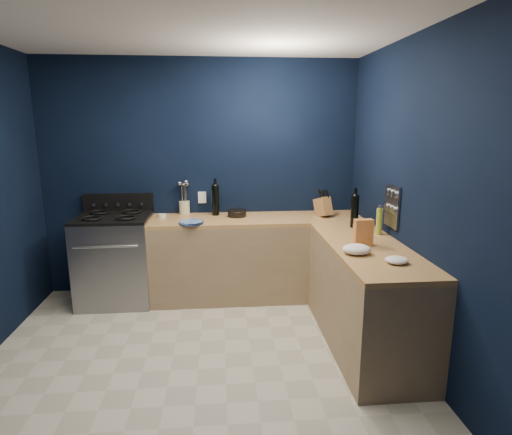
{
  "coord_description": "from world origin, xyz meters",
  "views": [
    {
      "loc": [
        0.19,
        -3.05,
        1.92
      ],
      "look_at": [
        0.55,
        1.0,
        1.0
      ],
      "focal_mm": 29.78,
      "sensor_mm": 36.0,
      "label": 1
    }
  ],
  "objects": [
    {
      "name": "oven_door",
      "position": [
        -0.93,
        1.1,
        0.45
      ],
      "size": [
        0.59,
        0.02,
        0.42
      ],
      "primitive_type": "cube",
      "color": "black",
      "rests_on": "gas_range"
    },
    {
      "name": "crouton_bag",
      "position": [
        1.39,
        0.3,
        1.01
      ],
      "size": [
        0.16,
        0.08,
        0.23
      ],
      "primitive_type": "cube",
      "rotation": [
        0.0,
        0.0,
        0.02
      ],
      "color": "#BC2B43",
      "rests_on": "top_right"
    },
    {
      "name": "cab_back",
      "position": [
        0.6,
        1.44,
        0.43
      ],
      "size": [
        2.3,
        0.63,
        0.86
      ],
      "primitive_type": "cube",
      "color": "#917655",
      "rests_on": "floor"
    },
    {
      "name": "cab_right",
      "position": [
        1.44,
        0.29,
        0.43
      ],
      "size": [
        0.63,
        1.67,
        0.86
      ],
      "primitive_type": "cube",
      "color": "#917655",
      "rests_on": "floor"
    },
    {
      "name": "wine_bottle_right",
      "position": [
        1.52,
        0.92,
        1.06
      ],
      "size": [
        0.08,
        0.08,
        0.31
      ],
      "primitive_type": "cylinder",
      "rotation": [
        0.0,
        0.0,
        -0.01
      ],
      "color": "black",
      "rests_on": "top_right"
    },
    {
      "name": "plate_stack",
      "position": [
        -0.1,
        1.2,
        0.92
      ],
      "size": [
        0.3,
        0.3,
        0.03
      ],
      "primitive_type": "cylinder",
      "rotation": [
        0.0,
        0.0,
        0.32
      ],
      "color": "#3B5297",
      "rests_on": "top_back"
    },
    {
      "name": "spice_jar_near",
      "position": [
        1.44,
        0.65,
        0.95
      ],
      "size": [
        0.06,
        0.06,
        0.1
      ],
      "primitive_type": "cylinder",
      "rotation": [
        0.0,
        0.0,
        -0.42
      ],
      "color": "olive",
      "rests_on": "top_right"
    },
    {
      "name": "wine_bottle_back",
      "position": [
        0.15,
        1.61,
        1.07
      ],
      "size": [
        0.09,
        0.09,
        0.33
      ],
      "primitive_type": "cylinder",
      "rotation": [
        0.0,
        0.0,
        0.15
      ],
      "color": "black",
      "rests_on": "top_back"
    },
    {
      "name": "knife_block",
      "position": [
        1.33,
        1.45,
        1.0
      ],
      "size": [
        0.19,
        0.26,
        0.25
      ],
      "primitive_type": "cube",
      "rotation": [
        -0.31,
        0.0,
        0.38
      ],
      "color": "brown",
      "rests_on": "top_back"
    },
    {
      "name": "spice_jar_far",
      "position": [
        1.48,
        0.64,
        0.94
      ],
      "size": [
        0.06,
        0.06,
        0.09
      ],
      "primitive_type": "cylinder",
      "rotation": [
        0.0,
        0.0,
        -0.38
      ],
      "color": "olive",
      "rests_on": "top_right"
    },
    {
      "name": "ceiling",
      "position": [
        0.0,
        0.0,
        2.61
      ],
      "size": [
        3.5,
        3.5,
        0.02
      ],
      "primitive_type": "cube",
      "color": "silver",
      "rests_on": "ground"
    },
    {
      "name": "wall_front",
      "position": [
        0.0,
        -1.76,
        1.3
      ],
      "size": [
        3.5,
        0.02,
        2.6
      ],
      "primitive_type": "cube",
      "color": "black",
      "rests_on": "ground"
    },
    {
      "name": "ramekin",
      "position": [
        -0.43,
        1.55,
        0.92
      ],
      "size": [
        0.1,
        0.1,
        0.03
      ],
      "primitive_type": "cylinder",
      "rotation": [
        0.0,
        0.0,
        -0.19
      ],
      "color": "white",
      "rests_on": "top_back"
    },
    {
      "name": "backguard",
      "position": [
        -0.93,
        1.72,
        1.04
      ],
      "size": [
        0.76,
        0.06,
        0.2
      ],
      "primitive_type": "cube",
      "color": "black",
      "rests_on": "gas_range"
    },
    {
      "name": "wall_right",
      "position": [
        1.76,
        0.0,
        1.3
      ],
      "size": [
        0.02,
        3.5,
        2.6
      ],
      "primitive_type": "cube",
      "color": "black",
      "rests_on": "ground"
    },
    {
      "name": "spice_panel",
      "position": [
        1.74,
        0.55,
        1.18
      ],
      "size": [
        0.02,
        0.28,
        0.38
      ],
      "primitive_type": "cube",
      "color": "gray",
      "rests_on": "wall_right"
    },
    {
      "name": "top_right",
      "position": [
        1.44,
        0.29,
        0.88
      ],
      "size": [
        0.63,
        1.67,
        0.04
      ],
      "primitive_type": "cube",
      "color": "brown",
      "rests_on": "cab_right"
    },
    {
      "name": "towel_front",
      "position": [
        1.26,
        0.07,
        0.94
      ],
      "size": [
        0.26,
        0.24,
        0.08
      ],
      "primitive_type": "ellipsoid",
      "rotation": [
        0.0,
        0.0,
        0.23
      ],
      "color": "white",
      "rests_on": "top_right"
    },
    {
      "name": "cooktop",
      "position": [
        -0.93,
        1.42,
        0.94
      ],
      "size": [
        0.76,
        0.66,
        0.03
      ],
      "primitive_type": "cube",
      "color": "black",
      "rests_on": "gas_range"
    },
    {
      "name": "floor",
      "position": [
        0.0,
        0.0,
        -0.01
      ],
      "size": [
        3.5,
        3.5,
        0.02
      ],
      "primitive_type": "cube",
      "color": "#AEA998",
      "rests_on": "ground"
    },
    {
      "name": "utensil_crock",
      "position": [
        -0.2,
        1.69,
        0.97
      ],
      "size": [
        0.13,
        0.13,
        0.15
      ],
      "primitive_type": "cylinder",
      "rotation": [
        0.0,
        0.0,
        -0.11
      ],
      "color": "#F7E8BF",
      "rests_on": "top_back"
    },
    {
      "name": "top_back",
      "position": [
        0.6,
        1.44,
        0.88
      ],
      "size": [
        2.3,
        0.63,
        0.04
      ],
      "primitive_type": "cube",
      "color": "brown",
      "rests_on": "cab_back"
    },
    {
      "name": "wall_outlet",
      "position": [
        0.0,
        1.74,
        1.08
      ],
      "size": [
        0.09,
        0.02,
        0.13
      ],
      "primitive_type": "cube",
      "color": "white",
      "rests_on": "wall_back"
    },
    {
      "name": "wall_back",
      "position": [
        0.0,
        1.76,
        1.3
      ],
      "size": [
        3.5,
        0.02,
        2.6
      ],
      "primitive_type": "cube",
      "color": "black",
      "rests_on": "ground"
    },
    {
      "name": "gas_range",
      "position": [
        -0.93,
        1.42,
        0.46
      ],
      "size": [
        0.76,
        0.66,
        0.92
      ],
      "primitive_type": "cube",
      "color": "gray",
      "rests_on": "floor"
    },
    {
      "name": "towel_end",
      "position": [
        1.49,
        -0.18,
        0.93
      ],
      "size": [
        0.2,
        0.19,
        0.05
      ],
      "primitive_type": "ellipsoid",
      "rotation": [
        0.0,
        0.0,
        0.27
      ],
      "color": "white",
      "rests_on": "top_right"
    },
    {
      "name": "lemon_basket",
      "position": [
        0.38,
        1.51,
        0.94
      ],
      "size": [
        0.25,
        0.25,
        0.08
      ],
      "primitive_type": "cylinder",
      "rotation": [
        0.0,
        0.0,
        -0.26
      ],
      "color": "black",
      "rests_on": "top_back"
    },
    {
      "name": "oil_bottle",
      "position": [
        1.66,
        0.64,
        1.02
      ],
      "size": [
        0.07,
        0.07,
        0.24
      ],
      "primitive_type": "cylinder",
      "rotation": [
        0.0,
        0.0,
        0.29
      ],
      "color": "#8BA430",
      "rests_on": "top_right"
    }
  ]
}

